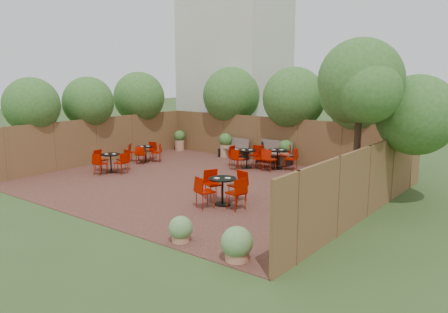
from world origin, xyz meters
The scene contains 13 objects.
ground centered at (0.00, 0.00, 0.00)m, with size 80.00×80.00×0.00m, color #354F23.
courtyard_paving centered at (0.00, 0.00, 0.01)m, with size 12.00×10.00×0.02m, color #3A1E17.
fence_back centered at (0.00, 5.00, 1.00)m, with size 12.00×0.08×2.00m, color brown.
fence_left centered at (-6.00, 0.00, 1.00)m, with size 0.08×10.00×2.00m, color brown.
fence_right centered at (6.00, 0.00, 1.00)m, with size 0.08×10.00×2.00m, color brown.
neighbour_building centered at (-4.50, 8.00, 4.00)m, with size 5.00×4.00×8.00m, color beige.
overhang_foliage centered at (-1.14, 3.58, 2.77)m, with size 15.62×10.80×2.79m.
courtyard_tree centered at (5.39, 0.57, 3.56)m, with size 2.61×2.51×4.89m.
park_bench_left centered at (-1.99, 4.63, 0.50)m, with size 1.56×0.61×0.94m.
park_bench_right centered at (0.19, 4.63, 0.54)m, with size 1.69×0.70×1.02m.
bistro_tables centered at (-0.21, 1.04, 0.46)m, with size 10.15×7.12×0.95m.
planters centered at (-0.33, 3.60, 0.61)m, with size 11.01×4.55×1.12m.
low_shrubs centered at (4.57, -3.31, 0.35)m, with size 2.39×4.59×0.74m.
Camera 1 is at (10.25, -11.92, 3.95)m, focal length 36.18 mm.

